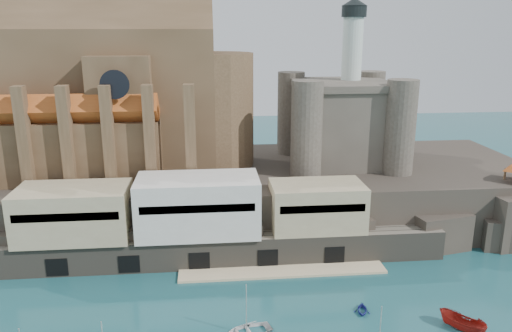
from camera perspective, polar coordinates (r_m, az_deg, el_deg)
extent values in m
cube|color=black|center=(92.05, -0.17, -2.97)|extent=(100.00, 34.00, 10.00)
cube|color=black|center=(82.54, -26.53, -8.43)|extent=(9.00, 5.00, 6.00)
cube|color=black|center=(78.22, -15.41, -8.58)|extent=(9.00, 5.00, 6.00)
cube|color=black|center=(77.08, -2.73, -8.38)|extent=(9.00, 5.00, 6.00)
cube|color=black|center=(79.64, 9.69, -7.78)|extent=(9.00, 5.00, 6.00)
cube|color=black|center=(85.13, 20.22, -6.99)|extent=(9.00, 5.00, 6.00)
cube|color=#5D564A|center=(76.41, -4.96, -9.26)|extent=(70.00, 6.00, 4.50)
cube|color=#CDB489|center=(74.02, 3.06, -11.90)|extent=(30.00, 4.00, 0.40)
cube|color=black|center=(77.19, -21.77, -10.66)|extent=(3.00, 0.40, 2.60)
cube|color=black|center=(74.99, -14.29, -10.77)|extent=(3.00, 0.40, 2.60)
cube|color=black|center=(74.09, -6.49, -10.70)|extent=(3.00, 0.40, 2.60)
cube|color=black|center=(74.53, 1.35, -10.43)|extent=(3.00, 0.40, 2.60)
cube|color=black|center=(76.29, 8.94, -9.98)|extent=(3.00, 0.40, 2.60)
cube|color=tan|center=(77.58, -20.07, -5.01)|extent=(16.00, 9.00, 7.50)
cube|color=silver|center=(74.88, -6.62, -4.46)|extent=(18.00, 9.00, 8.50)
cube|color=tan|center=(76.86, 6.97, -4.53)|extent=(14.00, 8.00, 7.00)
cube|color=#4E3924|center=(91.46, -16.88, 7.20)|extent=(38.00, 14.00, 24.00)
cube|color=#4E3924|center=(90.63, -17.49, 14.72)|extent=(38.00, 13.01, 13.01)
cylinder|color=#4E3924|center=(90.03, -4.77, 6.40)|extent=(14.00, 14.00, 20.00)
cube|color=#4E3924|center=(91.06, -14.30, 6.08)|extent=(10.00, 20.00, 20.00)
cube|color=#4E3924|center=(84.52, -20.36, 1.41)|extent=(28.00, 5.00, 10.00)
cube|color=#4E3924|center=(102.57, -17.79, 4.00)|extent=(28.00, 5.00, 10.00)
cube|color=#A74B1C|center=(83.27, -20.79, 5.81)|extent=(28.00, 5.66, 5.66)
cube|color=#A74B1C|center=(101.54, -18.10, 7.64)|extent=(28.00, 5.66, 5.66)
cylinder|color=black|center=(78.48, -15.86, 8.95)|extent=(4.40, 0.30, 4.40)
cube|color=#4E3924|center=(82.80, -24.94, 2.78)|extent=(1.60, 2.20, 16.00)
cube|color=#4E3924|center=(80.95, -20.80, 2.96)|extent=(1.60, 2.20, 16.00)
cube|color=#4E3924|center=(79.54, -16.48, 3.13)|extent=(1.60, 2.20, 16.00)
cube|color=#4E3924|center=(78.60, -12.04, 3.28)|extent=(1.60, 2.20, 16.00)
cube|color=#4E3924|center=(78.14, -7.51, 3.42)|extent=(1.60, 2.20, 16.00)
cube|color=#464037|center=(92.79, 9.68, 4.63)|extent=(16.00, 16.00, 14.00)
cube|color=#464037|center=(91.71, 9.89, 9.17)|extent=(17.00, 17.00, 1.20)
cylinder|color=#464037|center=(83.13, 5.79, 4.21)|extent=(5.20, 5.20, 16.00)
cylinder|color=#464037|center=(87.68, 16.13, 4.27)|extent=(5.20, 5.20, 16.00)
cylinder|color=#464037|center=(98.60, 3.98, 6.04)|extent=(5.20, 5.20, 16.00)
cylinder|color=#464037|center=(102.47, 12.89, 6.05)|extent=(5.20, 5.20, 16.00)
cylinder|color=silver|center=(93.74, 10.93, 12.69)|extent=(3.60, 3.60, 12.00)
cylinder|color=black|center=(93.69, 11.16, 16.97)|extent=(4.40, 4.40, 2.00)
cone|color=black|center=(93.75, 11.21, 17.94)|extent=(4.60, 4.60, 1.40)
cube|color=black|center=(89.63, 26.14, -6.86)|extent=(6.00, 5.00, 5.00)
cylinder|color=#4E3924|center=(92.15, 26.52, -1.19)|extent=(0.36, 0.36, 3.20)
imported|color=maroon|center=(66.29, 22.42, -16.86)|extent=(2.98, 2.98, 5.52)
imported|color=navy|center=(66.17, 12.01, -15.99)|extent=(2.80, 2.13, 2.88)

